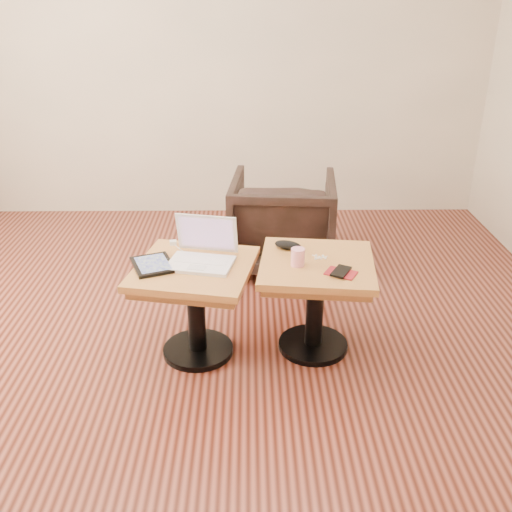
{
  "coord_description": "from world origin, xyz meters",
  "views": [
    {
      "loc": [
        0.28,
        -2.55,
        1.78
      ],
      "look_at": [
        0.32,
        0.04,
        0.58
      ],
      "focal_mm": 40.0,
      "sensor_mm": 36.0,
      "label": 1
    }
  ],
  "objects_px": {
    "side_table_right": "(316,284)",
    "armchair": "(283,222)",
    "side_table_left": "(195,288)",
    "striped_cup": "(298,257)",
    "laptop": "(203,254)"
  },
  "relations": [
    {
      "from": "side_table_right",
      "to": "armchair",
      "type": "bearing_deg",
      "value": 102.69
    },
    {
      "from": "side_table_left",
      "to": "striped_cup",
      "type": "bearing_deg",
      "value": 10.58
    },
    {
      "from": "side_table_left",
      "to": "side_table_right",
      "type": "height_order",
      "value": "same"
    },
    {
      "from": "laptop",
      "to": "striped_cup",
      "type": "bearing_deg",
      "value": 6.68
    },
    {
      "from": "side_table_left",
      "to": "armchair",
      "type": "bearing_deg",
      "value": 76.12
    },
    {
      "from": "laptop",
      "to": "armchair",
      "type": "relative_size",
      "value": 0.52
    },
    {
      "from": "side_table_left",
      "to": "side_table_right",
      "type": "relative_size",
      "value": 1.06
    },
    {
      "from": "side_table_right",
      "to": "laptop",
      "type": "height_order",
      "value": "laptop"
    },
    {
      "from": "side_table_right",
      "to": "side_table_left",
      "type": "bearing_deg",
      "value": -169.86
    },
    {
      "from": "laptop",
      "to": "side_table_right",
      "type": "bearing_deg",
      "value": 12.12
    },
    {
      "from": "side_table_left",
      "to": "laptop",
      "type": "distance_m",
      "value": 0.19
    },
    {
      "from": "side_table_left",
      "to": "side_table_right",
      "type": "distance_m",
      "value": 0.63
    },
    {
      "from": "laptop",
      "to": "armchair",
      "type": "height_order",
      "value": "laptop"
    },
    {
      "from": "striped_cup",
      "to": "armchair",
      "type": "distance_m",
      "value": 1.13
    },
    {
      "from": "side_table_right",
      "to": "laptop",
      "type": "bearing_deg",
      "value": -173.71
    }
  ]
}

